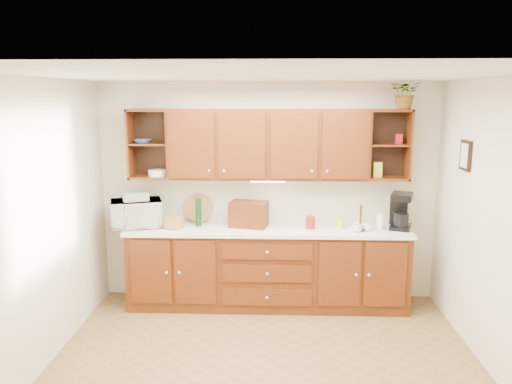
# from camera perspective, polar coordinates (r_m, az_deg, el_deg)

# --- Properties ---
(floor) EXTENTS (4.00, 4.00, 0.00)m
(floor) POSITION_cam_1_polar(r_m,az_deg,el_deg) (4.78, 1.06, -19.65)
(floor) COLOR brown
(floor) RESTS_ON ground
(ceiling) EXTENTS (4.00, 4.00, 0.00)m
(ceiling) POSITION_cam_1_polar(r_m,az_deg,el_deg) (4.12, 1.19, 13.24)
(ceiling) COLOR white
(ceiling) RESTS_ON back_wall
(back_wall) EXTENTS (4.00, 0.00, 4.00)m
(back_wall) POSITION_cam_1_polar(r_m,az_deg,el_deg) (5.98, 1.38, -0.01)
(back_wall) COLOR beige
(back_wall) RESTS_ON floor
(left_wall) EXTENTS (0.00, 3.50, 3.50)m
(left_wall) POSITION_cam_1_polar(r_m,az_deg,el_deg) (4.74, -23.88, -3.86)
(left_wall) COLOR beige
(left_wall) RESTS_ON floor
(right_wall) EXTENTS (0.00, 3.50, 3.50)m
(right_wall) POSITION_cam_1_polar(r_m,az_deg,el_deg) (4.69, 26.42, -4.22)
(right_wall) COLOR beige
(right_wall) RESTS_ON floor
(base_cabinets) EXTENTS (3.20, 0.60, 0.90)m
(base_cabinets) POSITION_cam_1_polar(r_m,az_deg,el_deg) (5.91, 1.31, -8.69)
(base_cabinets) COLOR #3C1B06
(base_cabinets) RESTS_ON floor
(countertop) EXTENTS (3.24, 0.64, 0.04)m
(countertop) POSITION_cam_1_polar(r_m,az_deg,el_deg) (5.76, 1.33, -4.31)
(countertop) COLOR white
(countertop) RESTS_ON base_cabinets
(upper_cabinets) EXTENTS (3.20, 0.33, 0.80)m
(upper_cabinets) POSITION_cam_1_polar(r_m,az_deg,el_deg) (5.73, 1.49, 5.51)
(upper_cabinets) COLOR #3C1B06
(upper_cabinets) RESTS_ON back_wall
(undercabinet_light) EXTENTS (0.40, 0.05, 0.02)m
(undercabinet_light) POSITION_cam_1_polar(r_m,az_deg,el_deg) (5.74, 1.37, 1.25)
(undercabinet_light) COLOR white
(undercabinet_light) RESTS_ON upper_cabinets
(framed_picture) EXTENTS (0.03, 0.24, 0.30)m
(framed_picture) POSITION_cam_1_polar(r_m,az_deg,el_deg) (5.40, 22.84, 3.87)
(framed_picture) COLOR black
(framed_picture) RESTS_ON right_wall
(wicker_basket) EXTENTS (0.30, 0.30, 0.14)m
(wicker_basket) POSITION_cam_1_polar(r_m,az_deg,el_deg) (5.81, -9.39, -3.40)
(wicker_basket) COLOR #A47244
(wicker_basket) RESTS_ON countertop
(microwave) EXTENTS (0.66, 0.54, 0.31)m
(microwave) POSITION_cam_1_polar(r_m,az_deg,el_deg) (5.94, -13.50, -2.40)
(microwave) COLOR #F0E5D0
(microwave) RESTS_ON countertop
(towel_stack) EXTENTS (0.34, 0.29, 0.08)m
(towel_stack) POSITION_cam_1_polar(r_m,az_deg,el_deg) (5.90, -13.59, -0.51)
(towel_stack) COLOR #C8C75E
(towel_stack) RESTS_ON microwave
(wine_bottle) EXTENTS (0.09, 0.09, 0.33)m
(wine_bottle) POSITION_cam_1_polar(r_m,az_deg,el_deg) (5.84, -6.59, -2.30)
(wine_bottle) COLOR black
(wine_bottle) RESTS_ON countertop
(woven_tray) EXTENTS (0.34, 0.10, 0.34)m
(woven_tray) POSITION_cam_1_polar(r_m,az_deg,el_deg) (6.06, -6.64, -3.32)
(woven_tray) COLOR #A47244
(woven_tray) RESTS_ON countertop
(bread_box) EXTENTS (0.47, 0.35, 0.30)m
(bread_box) POSITION_cam_1_polar(r_m,az_deg,el_deg) (5.78, -0.86, -2.55)
(bread_box) COLOR #3C1B06
(bread_box) RESTS_ON countertop
(mug_tree) EXTENTS (0.24, 0.25, 0.30)m
(mug_tree) POSITION_cam_1_polar(r_m,az_deg,el_deg) (5.75, 11.83, -3.88)
(mug_tree) COLOR #3C1B06
(mug_tree) RESTS_ON countertop
(canister_red) EXTENTS (0.12, 0.12, 0.15)m
(canister_red) POSITION_cam_1_polar(r_m,az_deg,el_deg) (5.74, 6.24, -3.47)
(canister_red) COLOR maroon
(canister_red) RESTS_ON countertop
(canister_white) EXTENTS (0.09, 0.09, 0.18)m
(canister_white) POSITION_cam_1_polar(r_m,az_deg,el_deg) (5.84, 13.97, -3.32)
(canister_white) COLOR white
(canister_white) RESTS_ON countertop
(canister_yellow) EXTENTS (0.12, 0.12, 0.10)m
(canister_yellow) POSITION_cam_1_polar(r_m,az_deg,el_deg) (5.86, 9.65, -3.49)
(canister_yellow) COLOR yellow
(canister_yellow) RESTS_ON countertop
(coffee_maker) EXTENTS (0.31, 0.35, 0.41)m
(coffee_maker) POSITION_cam_1_polar(r_m,az_deg,el_deg) (5.93, 16.21, -2.13)
(coffee_maker) COLOR black
(coffee_maker) RESTS_ON countertop
(bowl_stack) EXTENTS (0.20, 0.20, 0.05)m
(bowl_stack) POSITION_cam_1_polar(r_m,az_deg,el_deg) (5.88, -12.80, 5.68)
(bowl_stack) COLOR #294D98
(bowl_stack) RESTS_ON upper_cabinets
(plate_stack) EXTENTS (0.25, 0.25, 0.07)m
(plate_stack) POSITION_cam_1_polar(r_m,az_deg,el_deg) (5.90, -11.20, 2.15)
(plate_stack) COLOR white
(plate_stack) RESTS_ON upper_cabinets
(pantry_box_yellow) EXTENTS (0.10, 0.08, 0.17)m
(pantry_box_yellow) POSITION_cam_1_polar(r_m,az_deg,el_deg) (5.88, 13.70, 2.52)
(pantry_box_yellow) COLOR yellow
(pantry_box_yellow) RESTS_ON upper_cabinets
(pantry_box_red) EXTENTS (0.08, 0.07, 0.11)m
(pantry_box_red) POSITION_cam_1_polar(r_m,az_deg,el_deg) (5.89, 15.97, 5.85)
(pantry_box_red) COLOR maroon
(pantry_box_red) RESTS_ON upper_cabinets
(potted_plant) EXTENTS (0.40, 0.37, 0.37)m
(potted_plant) POSITION_cam_1_polar(r_m,az_deg,el_deg) (5.84, 16.78, 10.85)
(potted_plant) COLOR #999999
(potted_plant) RESTS_ON upper_cabinets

